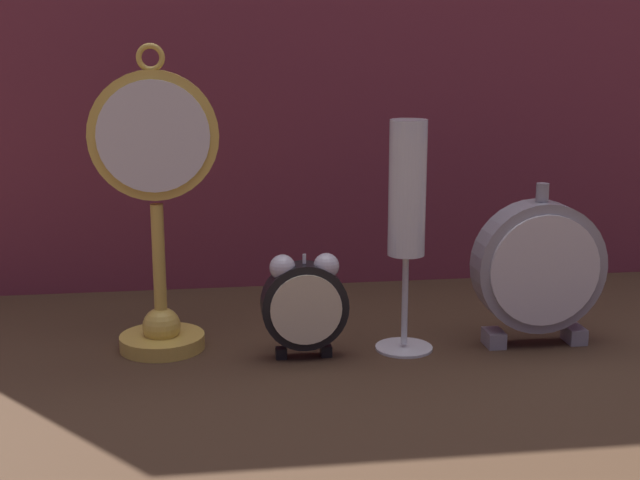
{
  "coord_description": "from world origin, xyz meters",
  "views": [
    {
      "loc": [
        -0.13,
        -0.88,
        0.34
      ],
      "look_at": [
        0.0,
        0.08,
        0.12
      ],
      "focal_mm": 50.0,
      "sensor_mm": 36.0,
      "label": 1
    }
  ],
  "objects_px": {
    "pocket_watch_on_stand": "(157,211)",
    "mantel_clock_silver": "(539,268)",
    "champagne_flute": "(407,207)",
    "alarm_clock_twin_bell": "(305,301)"
  },
  "relations": [
    {
      "from": "alarm_clock_twin_bell",
      "to": "mantel_clock_silver",
      "type": "distance_m",
      "value": 0.26
    },
    {
      "from": "alarm_clock_twin_bell",
      "to": "champagne_flute",
      "type": "bearing_deg",
      "value": 5.67
    },
    {
      "from": "pocket_watch_on_stand",
      "to": "mantel_clock_silver",
      "type": "height_order",
      "value": "pocket_watch_on_stand"
    },
    {
      "from": "mantel_clock_silver",
      "to": "champagne_flute",
      "type": "distance_m",
      "value": 0.17
    },
    {
      "from": "mantel_clock_silver",
      "to": "champagne_flute",
      "type": "xyz_separation_m",
      "value": [
        -0.15,
        0.0,
        0.07
      ]
    },
    {
      "from": "alarm_clock_twin_bell",
      "to": "mantel_clock_silver",
      "type": "xyz_separation_m",
      "value": [
        0.26,
        0.01,
        0.03
      ]
    },
    {
      "from": "pocket_watch_on_stand",
      "to": "champagne_flute",
      "type": "bearing_deg",
      "value": -8.22
    },
    {
      "from": "champagne_flute",
      "to": "alarm_clock_twin_bell",
      "type": "bearing_deg",
      "value": -174.33
    },
    {
      "from": "pocket_watch_on_stand",
      "to": "champagne_flute",
      "type": "height_order",
      "value": "pocket_watch_on_stand"
    },
    {
      "from": "alarm_clock_twin_bell",
      "to": "champagne_flute",
      "type": "xyz_separation_m",
      "value": [
        0.11,
        0.01,
        0.1
      ]
    }
  ]
}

